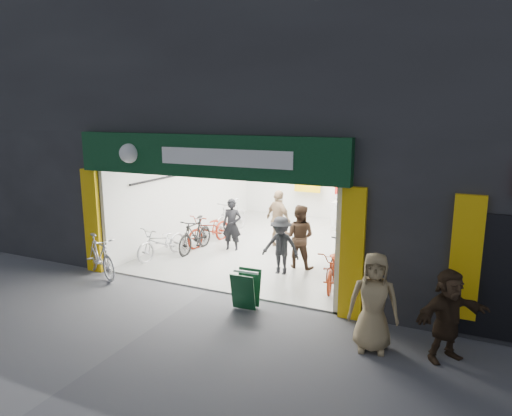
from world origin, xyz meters
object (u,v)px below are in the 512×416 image
Objects in this scene: parked_bike at (99,256)px; pedestrian_near at (374,302)px; sandwich_board at (246,289)px; bike_right_front at (346,252)px; bike_left_front at (162,242)px.

pedestrian_near is (6.74, -0.79, 0.33)m from parked_bike.
sandwich_board is at bearing 156.64° from pedestrian_near.
sandwich_board is (4.08, -0.20, -0.09)m from parked_bike.
parked_bike is at bearing -140.46° from bike_right_front.
parked_bike reaches higher than sandwich_board.
pedestrian_near is at bearing -58.52° from bike_right_front.
bike_right_front is at bearing -37.28° from parked_bike.
pedestrian_near reaches higher than bike_right_front.
parked_bike reaches higher than bike_left_front.
bike_left_front is 6.73m from pedestrian_near.
bike_left_front is at bearing 146.51° from pedestrian_near.
parked_bike is 4.09m from sandwich_board.
pedestrian_near is 2.75m from sandwich_board.
pedestrian_near reaches higher than parked_bike.
bike_right_front reaches higher than bike_left_front.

